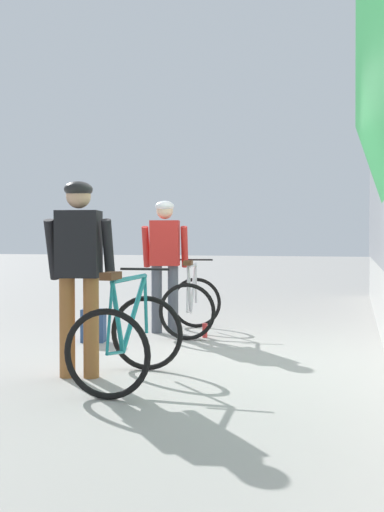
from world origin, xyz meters
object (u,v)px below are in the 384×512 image
(bicycle_far_teal, at_px, (128,337))
(backpack_on_platform, at_px, (93,326))
(water_bottle_near_the_bikes, at_px, (205,330))
(cyclist_far_in_dark, at_px, (79,260))
(bicycle_near_silver, at_px, (192,303))
(cyclist_near_in_red, at_px, (165,254))

(bicycle_far_teal, relative_size, backpack_on_platform, 2.77)
(water_bottle_near_the_bikes, bearing_deg, bicycle_far_teal, -90.87)
(cyclist_far_in_dark, height_order, bicycle_near_silver, cyclist_far_in_dark)
(cyclist_far_in_dark, bearing_deg, bicycle_near_silver, 83.18)
(cyclist_far_in_dark, height_order, water_bottle_near_the_bikes, cyclist_far_in_dark)
(water_bottle_near_the_bikes, bearing_deg, cyclist_far_in_dark, -103.31)
(cyclist_near_in_red, relative_size, backpack_on_platform, 4.40)
(cyclist_far_in_dark, distance_m, backpack_on_platform, 1.98)
(cyclist_near_in_red, height_order, water_bottle_near_the_bikes, cyclist_near_in_red)
(bicycle_far_teal, height_order, water_bottle_near_the_bikes, bicycle_far_teal)
(bicycle_near_silver, height_order, bicycle_far_teal, same)
(cyclist_near_in_red, xyz_separation_m, bicycle_near_silver, (0.36, 0.04, -0.65))
(bicycle_near_silver, height_order, water_bottle_near_the_bikes, bicycle_near_silver)
(bicycle_near_silver, distance_m, bicycle_far_teal, 2.68)
(bicycle_near_silver, relative_size, backpack_on_platform, 2.93)
(cyclist_far_in_dark, xyz_separation_m, water_bottle_near_the_bikes, (0.55, 2.33, -0.96))
(water_bottle_near_the_bikes, bearing_deg, cyclist_near_in_red, 161.41)
(cyclist_far_in_dark, distance_m, water_bottle_near_the_bikes, 2.58)
(backpack_on_platform, height_order, water_bottle_near_the_bikes, backpack_on_platform)
(cyclist_far_in_dark, bearing_deg, bicycle_far_teal, -10.09)
(bicycle_near_silver, bearing_deg, backpack_on_platform, -136.67)
(cyclist_near_in_red, xyz_separation_m, bicycle_far_teal, (0.57, -2.63, -0.65))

